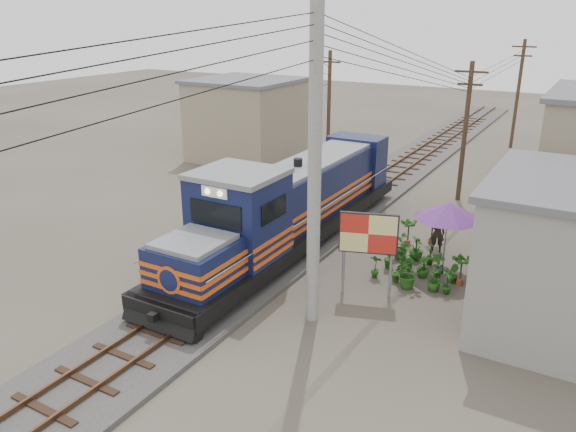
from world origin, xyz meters
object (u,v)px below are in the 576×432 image
Objects in this scene: billboard at (368,236)px; vendor at (437,233)px; locomotive at (291,207)px; market_umbrella at (448,211)px.

vendor is (1.03, 5.00, -1.41)m from billboard.
vendor is (5.41, 2.52, -0.94)m from locomotive.
vendor is at bearing 24.99° from locomotive.
vendor is (-0.74, 1.73, -1.61)m from market_umbrella.
locomotive reaches higher than market_umbrella.
locomotive is 5.33× the size of billboard.
billboard is at bearing -118.42° from market_umbrella.
billboard reaches higher than market_umbrella.
vendor is at bearing 113.19° from market_umbrella.
market_umbrella is at bearing 99.98° from vendor.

